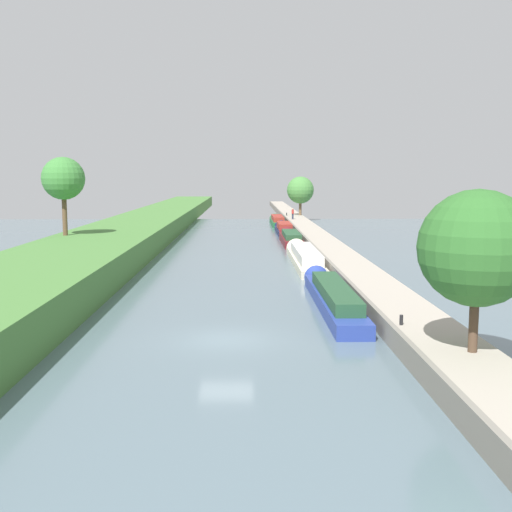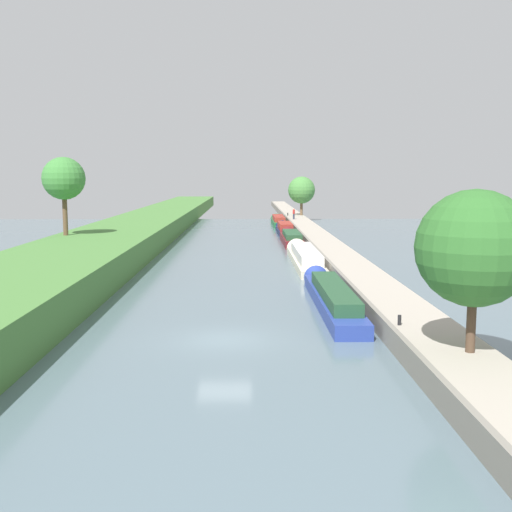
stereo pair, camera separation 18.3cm
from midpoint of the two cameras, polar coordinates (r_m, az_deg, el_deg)
ground_plane at (r=28.86m, az=-2.74°, el=-7.71°), size 160.00×160.00×0.00m
right_towpath at (r=29.83m, az=14.92°, el=-6.49°), size 3.03×260.00×0.97m
stone_quay at (r=29.42m, az=11.83°, el=-6.54°), size 0.25×260.00×1.02m
narrowboat_blue at (r=36.23m, az=7.09°, el=-3.67°), size 1.80×15.79×1.91m
narrowboat_cream at (r=53.43m, az=4.59°, el=-0.06°), size 2.09×16.93×2.13m
narrowboat_maroon at (r=69.68m, az=3.32°, el=1.69°), size 2.03×12.51×1.94m
narrowboat_navy at (r=82.30m, az=2.71°, el=2.56°), size 2.04×10.82×2.10m
narrowboat_green at (r=95.74m, az=2.12°, el=3.27°), size 1.92×13.60×1.98m
tree_rightbank_near at (r=24.05m, az=19.72°, el=0.67°), size 4.34×4.34×6.09m
tree_rightbank_midnear at (r=103.18m, az=4.28°, el=6.08°), size 4.47×4.47×6.40m
tree_leftbank_downstream at (r=57.42m, az=-17.23°, el=6.81°), size 3.77×3.77×6.92m
person_walking at (r=93.73m, az=3.56°, el=3.94°), size 0.34×0.34×1.66m
mooring_bollard_near at (r=28.17m, az=13.27°, el=-5.77°), size 0.16×0.16×0.45m
mooring_bollard_far at (r=102.29m, az=3.00°, el=3.87°), size 0.16×0.16×0.45m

